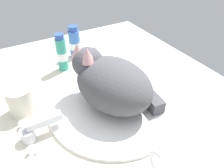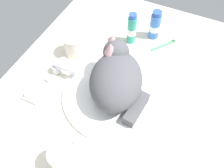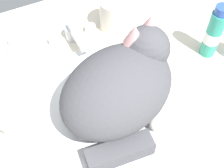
{
  "view_description": "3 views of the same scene",
  "coord_description": "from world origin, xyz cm",
  "views": [
    {
      "loc": [
        -40.96,
        24.15,
        43.97
      ],
      "look_at": [
        2.79,
        -1.11,
        6.11
      ],
      "focal_mm": 35.09,
      "sensor_mm": 36.0,
      "label": 1
    },
    {
      "loc": [
        -42.82,
        -18.69,
        71.21
      ],
      "look_at": [
        -0.75,
        1.09,
        6.49
      ],
      "focal_mm": 38.67,
      "sensor_mm": 36.0,
      "label": 2
    },
    {
      "loc": [
        -14.96,
        -28.37,
        53.56
      ],
      "look_at": [
        0.0,
        2.16,
        7.29
      ],
      "focal_mm": 48.15,
      "sensor_mm": 36.0,
      "label": 3
    }
  ],
  "objects": [
    {
      "name": "mouthwash_bottle",
      "position": [
        33.49,
        -2.06,
        5.87
      ],
      "size": [
        4.42,
        4.42,
        12.65
      ],
      "color": "#3870C6",
      "rests_on": "ground_plane"
    },
    {
      "name": "toothbrush",
      "position": [
        31.29,
        -8.8,
        0.53
      ],
      "size": [
        11.42,
        9.05,
        1.6
      ],
      "color": "#4CB266",
      "rests_on": "ground_plane"
    },
    {
      "name": "ground_plane",
      "position": [
        0.0,
        0.0,
        -1.5
      ],
      "size": [
        110.0,
        82.5,
        3.0
      ],
      "primitive_type": "cube",
      "color": "silver"
    },
    {
      "name": "cat",
      "position": [
        1.09,
        0.26,
        8.53
      ],
      "size": [
        27.22,
        23.17,
        16.65
      ],
      "color": "#4C4C51",
      "rests_on": "sink_basin"
    },
    {
      "name": "rinse_cup",
      "position": [
        11.0,
        23.15,
        4.15
      ],
      "size": [
        7.38,
        7.38,
        8.3
      ],
      "color": "silver",
      "rests_on": "ground_plane"
    },
    {
      "name": "sink_basin",
      "position": [
        0.0,
        0.0,
        0.57
      ],
      "size": [
        37.47,
        37.47,
        1.14
      ],
      "primitive_type": "cylinder",
      "color": "white",
      "rests_on": "ground_plane"
    },
    {
      "name": "toothpaste_bottle",
      "position": [
        26.88,
        5.43,
        6.39
      ],
      "size": [
        3.7,
        3.7,
        13.72
      ],
      "color": "teal",
      "rests_on": "ground_plane"
    },
    {
      "name": "faucet",
      "position": [
        0.0,
        22.86,
        2.4
      ],
      "size": [
        12.35,
        10.76,
        5.43
      ],
      "color": "silver",
      "rests_on": "ground_plane"
    }
  ]
}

